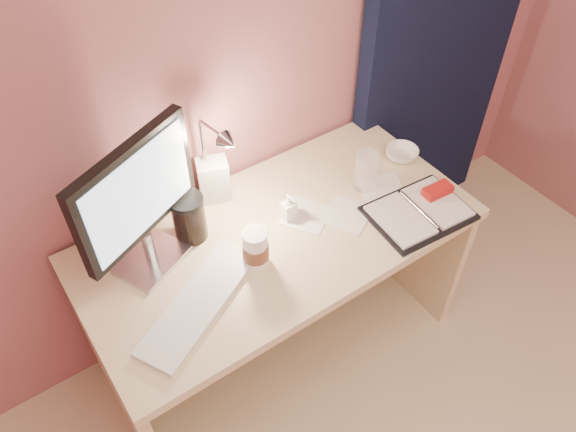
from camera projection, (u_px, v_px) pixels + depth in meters
room at (431, 16)px, 2.23m from camera, size 3.50×3.50×3.50m
desk at (268, 260)px, 2.17m from camera, size 1.40×0.70×0.73m
monitor at (136, 199)px, 1.67m from camera, size 0.43×0.24×0.49m
keyboard at (199, 303)px, 1.75m from camera, size 0.51×0.36×0.02m
planner at (420, 210)px, 2.03m from camera, size 0.37×0.29×0.06m
paper_a at (347, 214)px, 2.03m from camera, size 0.21×0.21×0.00m
paper_b at (382, 189)px, 2.12m from camera, size 0.21×0.21×0.00m
paper_c at (306, 215)px, 2.03m from camera, size 0.22×0.22×0.00m
coffee_cup at (255, 249)px, 1.83m from camera, size 0.09×0.09×0.14m
clear_cup at (366, 171)px, 2.08m from camera, size 0.09×0.09×0.15m
bowl at (402, 154)px, 2.24m from camera, size 0.17×0.17×0.04m
lotion_bottle at (288, 206)px, 1.98m from camera, size 0.05×0.05×0.11m
dark_jar at (189, 219)px, 1.90m from camera, size 0.11×0.11×0.16m
product_box at (214, 180)px, 2.04m from camera, size 0.13×0.12×0.17m
desk_lamp at (212, 162)px, 1.89m from camera, size 0.11×0.22×0.36m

